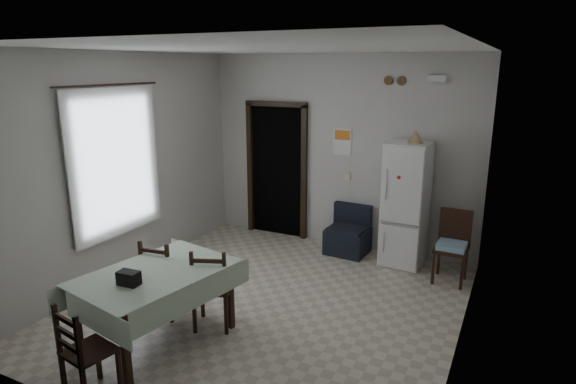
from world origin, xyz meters
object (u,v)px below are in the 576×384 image
(fridge, at_px, (406,204))
(dining_chair_far_right, at_px, (213,287))
(dining_chair_near_head, at_px, (89,350))
(dining_table, at_px, (158,307))
(corner_chair, at_px, (452,248))
(navy_seat, at_px, (348,230))
(dining_chair_far_left, at_px, (164,276))

(fridge, bearing_deg, dining_chair_far_right, -115.60)
(fridge, relative_size, dining_chair_near_head, 1.98)
(dining_table, bearing_deg, corner_chair, 59.65)
(dining_table, bearing_deg, navy_seat, 84.71)
(navy_seat, relative_size, dining_chair_far_left, 0.78)
(corner_chair, relative_size, dining_table, 0.63)
(dining_table, bearing_deg, dining_chair_far_left, 134.53)
(dining_chair_near_head, bearing_deg, dining_chair_far_left, -64.29)
(dining_chair_far_right, bearing_deg, dining_chair_near_head, 57.34)
(dining_table, height_order, dining_chair_far_right, dining_chair_far_right)
(fridge, height_order, dining_table, fridge)
(corner_chair, height_order, dining_chair_far_right, corner_chair)
(fridge, height_order, dining_chair_far_right, fridge)
(fridge, distance_m, dining_chair_far_right, 3.00)
(fridge, xyz_separation_m, navy_seat, (-0.83, -0.00, -0.51))
(fridge, height_order, dining_chair_near_head, fridge)
(dining_chair_far_left, distance_m, dining_chair_near_head, 1.44)
(corner_chair, relative_size, dining_chair_far_right, 1.03)
(dining_table, relative_size, dining_chair_far_left, 1.64)
(fridge, distance_m, dining_chair_far_left, 3.36)
(navy_seat, distance_m, dining_table, 3.25)
(dining_chair_near_head, bearing_deg, dining_chair_far_right, -90.22)
(fridge, bearing_deg, corner_chair, -24.34)
(corner_chair, height_order, dining_table, corner_chair)
(fridge, distance_m, dining_table, 3.60)
(dining_chair_far_right, bearing_deg, dining_chair_far_left, -20.74)
(corner_chair, relative_size, dining_chair_near_head, 1.07)
(fridge, distance_m, navy_seat, 0.97)
(fridge, bearing_deg, dining_chair_near_head, -109.86)
(corner_chair, xyz_separation_m, dining_chair_far_right, (-2.11, -2.25, -0.01))
(dining_chair_far_right, distance_m, dining_chair_near_head, 1.43)
(corner_chair, bearing_deg, fridge, 153.84)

